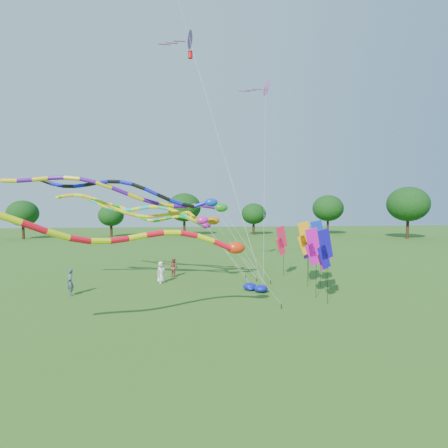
{
  "coord_description": "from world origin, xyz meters",
  "views": [
    {
      "loc": [
        -3.19,
        -21.49,
        6.1
      ],
      "look_at": [
        -0.36,
        3.17,
        4.8
      ],
      "focal_mm": 30.0,
      "sensor_mm": 36.0,
      "label": 1
    }
  ],
  "objects": [
    {
      "name": "person_c",
      "position": [
        -3.84,
        10.13,
        0.78
      ],
      "size": [
        0.95,
        0.96,
        1.56
      ],
      "primitive_type": "imported",
      "rotation": [
        0.0,
        0.0,
        2.34
      ],
      "color": "brown",
      "rests_on": "ground"
    },
    {
      "name": "tube_kite_orange",
      "position": [
        -5.67,
        6.69,
        5.6
      ],
      "size": [
        14.14,
        3.2,
        7.49
      ],
      "rotation": [
        0.0,
        0.0,
        -0.23
      ],
      "color": "black",
      "rests_on": "ground"
    },
    {
      "name": "delta_kite_high_a",
      "position": [
        -2.55,
        6.98,
        18.25
      ],
      "size": [
        7.32,
        3.81,
        19.22
      ],
      "rotation": [
        0.0,
        0.0,
        -0.24
      ],
      "color": "black",
      "rests_on": "ground"
    },
    {
      "name": "banner_pole_violet",
      "position": [
        6.52,
        6.84,
        3.07
      ],
      "size": [
        1.16,
        0.1,
        4.33
      ],
      "rotation": [
        0.0,
        0.0,
        0.01
      ],
      "color": "black",
      "rests_on": "ground"
    },
    {
      "name": "blue_nylon_heap",
      "position": [
        2.23,
        3.91,
        0.22
      ],
      "size": [
        1.49,
        1.51,
        0.52
      ],
      "color": "#0B1697",
      "rests_on": "ground"
    },
    {
      "name": "tree_ring",
      "position": [
        -0.9,
        0.06,
        5.6
      ],
      "size": [
        114.75,
        117.53,
        9.18
      ],
      "color": "#382314",
      "rests_on": "ground"
    },
    {
      "name": "tube_kite_purple",
      "position": [
        -6.04,
        5.82,
        6.72
      ],
      "size": [
        18.64,
        1.55,
        8.77
      ],
      "rotation": [
        0.0,
        0.0,
        0.04
      ],
      "color": "black",
      "rests_on": "ground"
    },
    {
      "name": "banner_pole_red",
      "position": [
        5.2,
        9.16,
        3.06
      ],
      "size": [
        1.11,
        0.5,
        4.32
      ],
      "rotation": [
        0.0,
        0.0,
        0.38
      ],
      "color": "black",
      "rests_on": "ground"
    },
    {
      "name": "person_a",
      "position": [
        -4.77,
        7.69,
        0.84
      ],
      "size": [
        0.96,
        0.96,
        1.68
      ],
      "primitive_type": "imported",
      "rotation": [
        0.0,
        0.0,
        0.77
      ],
      "color": "silver",
      "rests_on": "ground"
    },
    {
      "name": "person_b",
      "position": [
        -10.61,
        4.27,
        0.91
      ],
      "size": [
        0.71,
        0.79,
        1.81
      ],
      "primitive_type": "imported",
      "rotation": [
        0.0,
        0.0,
        -1.04
      ],
      "color": "#434F5E",
      "rests_on": "ground"
    },
    {
      "name": "banner_pole_magenta_a",
      "position": [
        5.31,
        1.87,
        3.35
      ],
      "size": [
        1.16,
        0.15,
        4.62
      ],
      "rotation": [
        0.0,
        0.0,
        0.06
      ],
      "color": "black",
      "rests_on": "ground"
    },
    {
      "name": "banner_pole_magenta_b",
      "position": [
        6.43,
        2.89,
        2.87
      ],
      "size": [
        1.15,
        0.33,
        4.12
      ],
      "rotation": [
        0.0,
        0.0,
        0.22
      ],
      "color": "black",
      "rests_on": "ground"
    },
    {
      "name": "banner_pole_blue_b",
      "position": [
        6.83,
        5.04,
        3.7
      ],
      "size": [
        1.11,
        0.49,
        4.96
      ],
      "rotation": [
        0.0,
        0.0,
        -0.36
      ],
      "color": "black",
      "rests_on": "ground"
    },
    {
      "name": "ground",
      "position": [
        0.0,
        0.0,
        0.0
      ],
      "size": [
        160.0,
        160.0,
        0.0
      ],
      "primitive_type": "plane",
      "color": "#2A5A18",
      "rests_on": "ground"
    },
    {
      "name": "tube_kite_cyan",
      "position": [
        -4.75,
        9.43,
        5.45
      ],
      "size": [
        14.3,
        4.61,
        7.49
      ],
      "rotation": [
        0.0,
        0.0,
        -0.27
      ],
      "color": "black",
      "rests_on": "ground"
    },
    {
      "name": "tube_kite_blue",
      "position": [
        -5.59,
        5.2,
        6.87
      ],
      "size": [
        15.78,
        1.99,
        8.49
      ],
      "rotation": [
        0.0,
        0.0,
        -0.08
      ],
      "color": "black",
      "rests_on": "ground"
    },
    {
      "name": "delta_kite_high_c",
      "position": [
        3.86,
        9.61,
        15.84
      ],
      "size": [
        2.96,
        6.4,
        16.83
      ],
      "rotation": [
        0.0,
        0.0,
        0.16
      ],
      "color": "black",
      "rests_on": "ground"
    },
    {
      "name": "banner_pole_blue_a",
      "position": [
        5.48,
        0.25,
        3.41
      ],
      "size": [
        1.13,
        0.41,
        4.67
      ],
      "rotation": [
        0.0,
        0.0,
        0.29
      ],
      "color": "black",
      "rests_on": "ground"
    },
    {
      "name": "tube_kite_green",
      "position": [
        -4.22,
        10.6,
        4.9
      ],
      "size": [
        11.7,
        3.61,
        6.74
      ],
      "rotation": [
        0.0,
        0.0,
        -0.29
      ],
      "color": "black",
      "rests_on": "ground"
    },
    {
      "name": "tube_kite_red",
      "position": [
        -4.69,
        -3.47,
        4.54
      ],
      "size": [
        14.19,
        6.66,
        6.84
      ],
      "rotation": [
        0.0,
        0.0,
        0.4
      ],
      "color": "black",
      "rests_on": "ground"
    },
    {
      "name": "banner_pole_orange",
      "position": [
        5.78,
        4.93,
        3.62
      ],
      "size": [
        1.16,
        0.09,
        4.89
      ],
      "rotation": [
        0.0,
        0.0,
        0.01
      ],
      "color": "black",
      "rests_on": "ground"
    }
  ]
}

